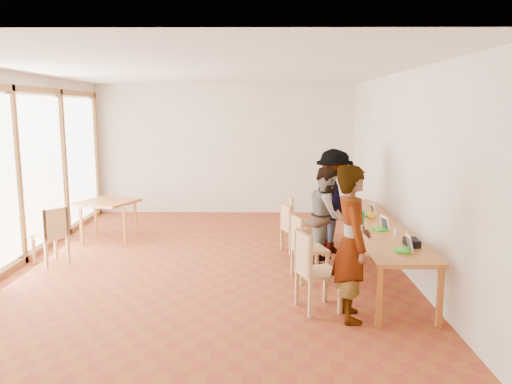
% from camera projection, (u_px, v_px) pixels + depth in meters
% --- Properties ---
extents(ground, '(8.00, 8.00, 0.00)m').
position_uv_depth(ground, '(208.00, 263.00, 7.95)').
color(ground, '#923723').
rests_on(ground, ground).
extents(wall_back, '(6.00, 0.10, 3.00)m').
position_uv_depth(wall_back, '(225.00, 149.00, 11.65)').
color(wall_back, white).
rests_on(wall_back, ground).
extents(wall_front, '(6.00, 0.10, 3.00)m').
position_uv_depth(wall_front, '(151.00, 235.00, 3.76)').
color(wall_front, white).
rests_on(wall_front, ground).
extents(wall_right, '(0.10, 8.00, 3.00)m').
position_uv_depth(wall_right, '(401.00, 170.00, 7.68)').
color(wall_right, white).
rests_on(wall_right, ground).
extents(window_wall, '(0.10, 8.00, 3.00)m').
position_uv_depth(window_wall, '(16.00, 170.00, 7.72)').
color(window_wall, white).
rests_on(window_wall, ground).
extents(ceiling, '(6.00, 8.00, 0.04)m').
position_uv_depth(ceiling, '(205.00, 69.00, 7.45)').
color(ceiling, white).
rests_on(ceiling, wall_back).
extents(communal_table, '(0.80, 4.00, 0.75)m').
position_uv_depth(communal_table, '(372.00, 226.00, 7.43)').
color(communal_table, '#C5732B').
rests_on(communal_table, ground).
extents(side_table, '(0.90, 0.90, 0.75)m').
position_uv_depth(side_table, '(109.00, 205.00, 9.29)').
color(side_table, '#C5732B').
rests_on(side_table, ground).
extents(chair_near, '(0.58, 0.58, 0.52)m').
position_uv_depth(chair_near, '(311.00, 263.00, 6.01)').
color(chair_near, tan).
rests_on(chair_near, ground).
extents(chair_mid, '(0.55, 0.55, 0.51)m').
position_uv_depth(chair_mid, '(303.00, 241.00, 7.07)').
color(chair_mid, tan).
rests_on(chair_mid, ground).
extents(chair_far, '(0.50, 0.50, 0.44)m').
position_uv_depth(chair_far, '(290.00, 223.00, 8.53)').
color(chair_far, tan).
rests_on(chair_far, ground).
extents(chair_empty, '(0.42, 0.42, 0.47)m').
position_uv_depth(chair_empty, '(296.00, 216.00, 8.98)').
color(chair_empty, tan).
rests_on(chair_empty, ground).
extents(chair_spare, '(0.61, 0.61, 0.50)m').
position_uv_depth(chair_spare, '(53.00, 230.00, 7.80)').
color(chair_spare, tan).
rests_on(chair_spare, ground).
extents(person_near, '(0.46, 0.68, 1.81)m').
position_uv_depth(person_near, '(352.00, 243.00, 5.73)').
color(person_near, gray).
rests_on(person_near, ground).
extents(person_mid, '(0.74, 0.87, 1.56)m').
position_uv_depth(person_mid, '(328.00, 215.00, 7.86)').
color(person_mid, gray).
rests_on(person_mid, ground).
extents(person_far, '(0.94, 1.28, 1.77)m').
position_uv_depth(person_far, '(334.00, 201.00, 8.48)').
color(person_far, gray).
rests_on(person_far, ground).
extents(laptop_near, '(0.23, 0.26, 0.20)m').
position_uv_depth(laptop_near, '(406.00, 247.00, 5.96)').
color(laptop_near, green).
rests_on(laptop_near, communal_table).
extents(laptop_mid, '(0.25, 0.27, 0.20)m').
position_uv_depth(laptop_mid, '(382.00, 226.00, 7.02)').
color(laptop_mid, green).
rests_on(laptop_mid, communal_table).
extents(laptop_far, '(0.21, 0.24, 0.19)m').
position_uv_depth(laptop_far, '(370.00, 212.00, 7.97)').
color(laptop_far, green).
rests_on(laptop_far, communal_table).
extents(yellow_mug, '(0.13, 0.13, 0.10)m').
position_uv_depth(yellow_mug, '(371.00, 215.00, 7.76)').
color(yellow_mug, yellow).
rests_on(yellow_mug, communal_table).
extents(green_bottle, '(0.07, 0.07, 0.28)m').
position_uv_depth(green_bottle, '(362.00, 220.00, 7.00)').
color(green_bottle, '#136A32').
rests_on(green_bottle, communal_table).
extents(clear_glass, '(0.07, 0.07, 0.09)m').
position_uv_depth(clear_glass, '(396.00, 233.00, 6.66)').
color(clear_glass, silver).
rests_on(clear_glass, communal_table).
extents(condiment_cup, '(0.08, 0.08, 0.06)m').
position_uv_depth(condiment_cup, '(354.00, 205.00, 8.64)').
color(condiment_cup, white).
rests_on(condiment_cup, communal_table).
extents(pink_phone, '(0.05, 0.10, 0.01)m').
position_uv_depth(pink_phone, '(369.00, 239.00, 6.52)').
color(pink_phone, '#DE458D').
rests_on(pink_phone, communal_table).
extents(black_pouch, '(0.16, 0.26, 0.09)m').
position_uv_depth(black_pouch, '(412.00, 242.00, 6.20)').
color(black_pouch, black).
rests_on(black_pouch, communal_table).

